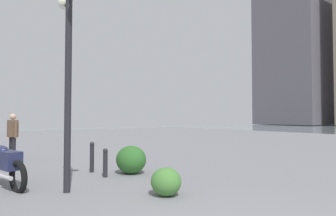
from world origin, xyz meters
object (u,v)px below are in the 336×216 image
(pedestrian, at_px, (13,134))
(bollard_near, at_px, (105,162))
(bollard_mid, at_px, (92,156))
(lamppost, at_px, (68,59))
(motorcycle, at_px, (4,164))

(pedestrian, bearing_deg, bollard_near, -159.37)
(bollard_near, height_order, bollard_mid, bollard_mid)
(lamppost, relative_size, bollard_near, 5.65)
(bollard_near, bearing_deg, pedestrian, 20.63)
(motorcycle, xyz_separation_m, bollard_mid, (0.50, -2.25, -0.05))
(pedestrian, bearing_deg, bollard_mid, -155.40)
(bollard_mid, bearing_deg, bollard_near, -177.33)
(motorcycle, distance_m, pedestrian, 4.11)
(motorcycle, xyz_separation_m, bollard_near, (-0.37, -2.29, -0.11))
(pedestrian, bearing_deg, lamppost, -175.85)
(lamppost, distance_m, motorcycle, 2.87)
(lamppost, height_order, bollard_near, lamppost)
(bollard_mid, bearing_deg, lamppost, 146.38)
(lamppost, distance_m, bollard_near, 2.90)
(pedestrian, height_order, bollard_near, pedestrian)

